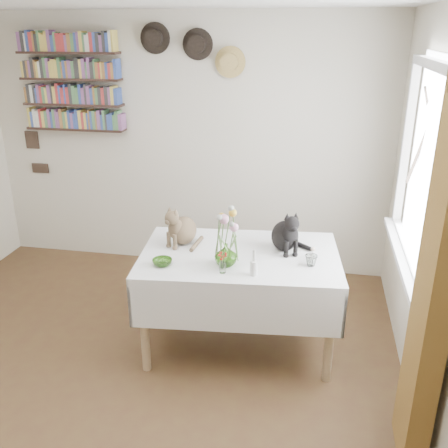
% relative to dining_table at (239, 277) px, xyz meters
% --- Properties ---
extents(room, '(4.08, 4.58, 2.58)m').
position_rel_dining_table_xyz_m(room, '(-0.77, -0.86, 0.66)').
color(room, brown).
rests_on(room, ground).
extents(window, '(0.12, 1.52, 1.32)m').
position_rel_dining_table_xyz_m(window, '(1.20, -0.06, 0.81)').
color(window, white).
rests_on(window, room).
extents(curtain, '(0.12, 0.38, 2.10)m').
position_rel_dining_table_xyz_m(curtain, '(1.13, -0.98, 0.56)').
color(curtain, brown).
rests_on(curtain, room).
extents(dining_table, '(1.54, 1.07, 0.78)m').
position_rel_dining_table_xyz_m(dining_table, '(0.00, 0.00, 0.00)').
color(dining_table, white).
rests_on(dining_table, room).
extents(tabby_cat, '(0.32, 0.34, 0.32)m').
position_rel_dining_table_xyz_m(tabby_cat, '(-0.46, 0.12, 0.35)').
color(tabby_cat, olive).
rests_on(tabby_cat, dining_table).
extents(black_cat, '(0.32, 0.35, 0.34)m').
position_rel_dining_table_xyz_m(black_cat, '(0.32, 0.15, 0.36)').
color(black_cat, black).
rests_on(black_cat, dining_table).
extents(flower_vase, '(0.21, 0.21, 0.17)m').
position_rel_dining_table_xyz_m(flower_vase, '(-0.07, -0.21, 0.28)').
color(flower_vase, '#6CAE3D').
rests_on(flower_vase, dining_table).
extents(green_bowl, '(0.17, 0.17, 0.04)m').
position_rel_dining_table_xyz_m(green_bowl, '(-0.51, -0.29, 0.21)').
color(green_bowl, '#6CAE3D').
rests_on(green_bowl, dining_table).
extents(drinking_glass, '(0.11, 0.11, 0.08)m').
position_rel_dining_table_xyz_m(drinking_glass, '(0.52, -0.10, 0.23)').
color(drinking_glass, white).
rests_on(drinking_glass, dining_table).
extents(candlestick, '(0.05, 0.05, 0.19)m').
position_rel_dining_table_xyz_m(candlestick, '(0.15, -0.32, 0.26)').
color(candlestick, white).
rests_on(candlestick, dining_table).
extents(berry_jar, '(0.05, 0.05, 0.18)m').
position_rel_dining_table_xyz_m(berry_jar, '(-0.07, -0.32, 0.27)').
color(berry_jar, white).
rests_on(berry_jar, dining_table).
extents(porcelain_figurine, '(0.06, 0.06, 0.11)m').
position_rel_dining_table_xyz_m(porcelain_figurine, '(0.53, -0.01, 0.24)').
color(porcelain_figurine, white).
rests_on(porcelain_figurine, dining_table).
extents(flower_bouquet, '(0.17, 0.13, 0.39)m').
position_rel_dining_table_xyz_m(flower_bouquet, '(-0.06, -0.20, 0.53)').
color(flower_bouquet, '#4C7233').
rests_on(flower_bouquet, flower_vase).
extents(bookshelf_unit, '(1.00, 0.16, 0.91)m').
position_rel_dining_table_xyz_m(bookshelf_unit, '(-1.87, 1.30, 1.25)').
color(bookshelf_unit, '#321F18').
rests_on(bookshelf_unit, room).
extents(wall_hats, '(0.98, 0.09, 0.48)m').
position_rel_dining_table_xyz_m(wall_hats, '(-0.65, 1.33, 1.58)').
color(wall_hats, black).
rests_on(wall_hats, room).
extents(wall_art_plaques, '(0.21, 0.02, 0.44)m').
position_rel_dining_table_xyz_m(wall_art_plaques, '(-2.40, 1.37, 0.54)').
color(wall_art_plaques, '#38281E').
rests_on(wall_art_plaques, room).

